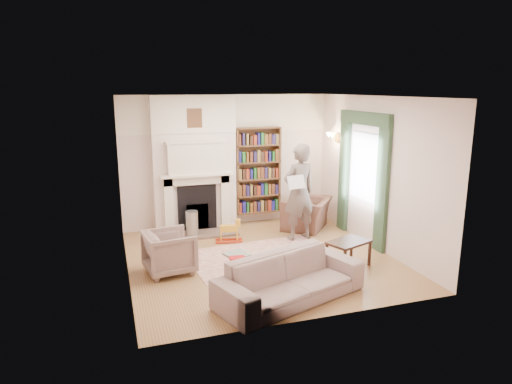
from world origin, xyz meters
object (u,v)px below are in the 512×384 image
object	(u,v)px
man_reading	(299,192)
rocking_horse	(229,231)
armchair_reading	(307,213)
paraffin_heater	(192,224)
bookcase	(258,170)
armchair_left	(170,252)
sofa	(290,278)
coffee_table	(348,254)

from	to	relation	value
man_reading	rocking_horse	size ratio (longest dim) A/B	3.65
armchair_reading	paraffin_heater	xyz separation A→B (m)	(-2.43, 0.13, -0.05)
armchair_reading	man_reading	world-z (taller)	man_reading
bookcase	man_reading	bearing A→B (deg)	-73.38
armchair_left	paraffin_heater	distance (m)	1.76
bookcase	sofa	distance (m)	3.92
armchair_reading	coffee_table	distance (m)	2.18
paraffin_heater	man_reading	bearing A→B (deg)	-20.31
sofa	rocking_horse	distance (m)	2.66
sofa	man_reading	size ratio (longest dim) A/B	1.15
bookcase	armchair_reading	distance (m)	1.42
armchair_reading	bookcase	bearing A→B (deg)	-90.40
paraffin_heater	coffee_table	bearing A→B (deg)	-46.12
armchair_left	man_reading	world-z (taller)	man_reading
armchair_left	man_reading	distance (m)	2.86
bookcase	rocking_horse	distance (m)	1.74
armchair_left	sofa	xyz separation A→B (m)	(1.49, -1.52, -0.03)
paraffin_heater	rocking_horse	bearing A→B (deg)	-38.12
coffee_table	rocking_horse	size ratio (longest dim) A/B	1.34
armchair_left	coffee_table	size ratio (longest dim) A/B	1.09
armchair_reading	sofa	bearing A→B (deg)	12.68
sofa	paraffin_heater	bearing A→B (deg)	85.68
man_reading	armchair_left	bearing A→B (deg)	6.89
sofa	coffee_table	size ratio (longest dim) A/B	3.12
armchair_reading	man_reading	bearing A→B (deg)	3.96
armchair_left	man_reading	bearing A→B (deg)	-79.95
armchair_reading	coffee_table	xyz separation A→B (m)	(-0.22, -2.17, -0.10)
coffee_table	paraffin_heater	world-z (taller)	paraffin_heater
bookcase	armchair_left	world-z (taller)	bookcase
armchair_reading	armchair_left	bearing A→B (deg)	-23.46
bookcase	armchair_reading	xyz separation A→B (m)	(0.85, -0.75, -0.85)
coffee_table	paraffin_heater	xyz separation A→B (m)	(-2.22, 2.31, 0.05)
bookcase	armchair_left	xyz separation A→B (m)	(-2.24, -2.24, -0.83)
bookcase	man_reading	size ratio (longest dim) A/B	0.97
armchair_reading	paraffin_heater	bearing A→B (deg)	-52.32
armchair_left	man_reading	xyz separation A→B (m)	(2.65, 0.89, 0.60)
bookcase	coffee_table	size ratio (longest dim) A/B	2.64
sofa	paraffin_heater	world-z (taller)	sofa
man_reading	armchair_reading	bearing A→B (deg)	-138.57
bookcase	paraffin_heater	size ratio (longest dim) A/B	3.36
armchair_left	coffee_table	xyz separation A→B (m)	(2.88, -0.68, -0.12)
armchair_reading	coffee_table	size ratio (longest dim) A/B	1.43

